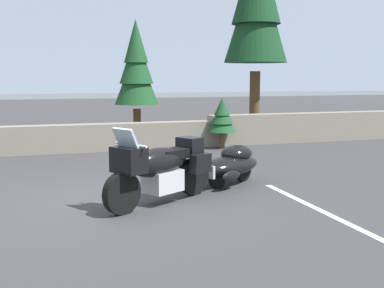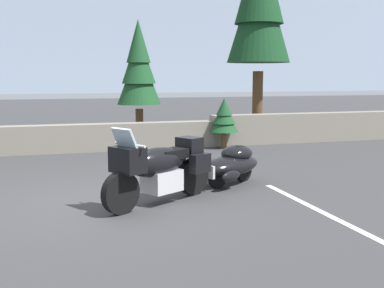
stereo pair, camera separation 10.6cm
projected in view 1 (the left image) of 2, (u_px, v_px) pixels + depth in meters
name	position (u px, v px, depth m)	size (l,w,h in m)	color
ground_plane	(99.00, 202.00, 7.96)	(80.00, 80.00, 0.00)	#38383A
stone_guard_wall	(83.00, 137.00, 13.34)	(24.00, 0.56, 0.94)	gray
distant_ridgeline	(46.00, 48.00, 97.29)	(240.00, 80.00, 16.00)	#99A8BF
touring_motorcycle	(160.00, 167.00, 7.78)	(2.06, 1.44, 1.33)	black
car_shaped_trailer	(231.00, 164.00, 9.24)	(2.08, 1.44, 0.76)	black
pine_tree_secondary	(136.00, 67.00, 14.51)	(1.35, 1.35, 3.85)	brown
pine_sapling_farther	(222.00, 117.00, 13.95)	(0.87, 0.87, 1.49)	brown
parking_stripe_marker	(319.00, 209.00, 7.51)	(0.12, 3.60, 0.01)	silver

